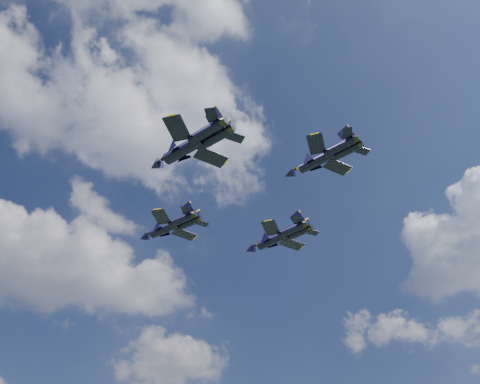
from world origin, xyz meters
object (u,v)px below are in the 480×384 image
object	(u,v)px
jet_right	(271,240)
jet_slot	(314,162)
jet_lead	(163,229)
jet_left	(181,151)

from	to	relation	value
jet_right	jet_slot	world-z (taller)	jet_right
jet_lead	jet_left	distance (m)	20.28
jet_right	jet_left	bearing A→B (deg)	-175.72
jet_lead	jet_slot	world-z (taller)	jet_lead
jet_left	jet_right	size ratio (longest dim) A/B	1.11
jet_lead	jet_left	world-z (taller)	jet_left
jet_left	jet_slot	xyz separation A→B (m)	(20.67, -5.82, -2.32)
jet_lead	jet_right	bearing A→B (deg)	-47.66
jet_left	jet_right	bearing A→B (deg)	2.65
jet_slot	jet_lead	bearing A→B (deg)	92.50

